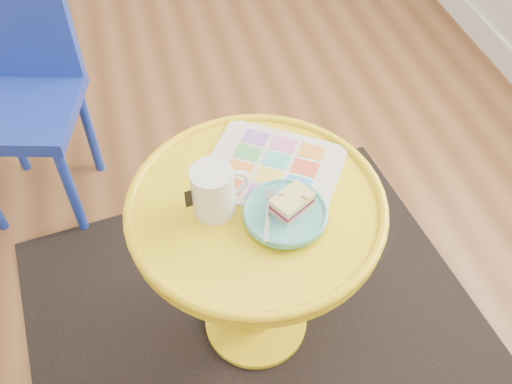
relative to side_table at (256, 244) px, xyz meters
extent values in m
plane|color=brown|center=(-0.62, 0.07, -0.40)|extent=(4.00, 4.00, 0.00)
cube|color=black|center=(0.00, 0.00, -0.40)|extent=(1.40, 1.22, 0.01)
cylinder|color=yellow|center=(0.00, 0.00, -0.39)|extent=(0.30, 0.30, 0.03)
cylinder|color=yellow|center=(0.00, 0.00, -0.12)|extent=(0.10, 0.10, 0.51)
cylinder|color=yellow|center=(0.00, 0.00, 0.14)|extent=(0.59, 0.59, 0.03)
cylinder|color=#182FA0|center=(-0.47, 0.50, -0.22)|extent=(0.03, 0.03, 0.36)
cylinder|color=#182FA0|center=(-0.66, 0.84, -0.22)|extent=(0.03, 0.03, 0.36)
cylinder|color=#182FA0|center=(-0.40, 0.77, -0.22)|extent=(0.03, 0.03, 0.36)
cube|color=#182FA0|center=(-0.57, 0.67, 0.00)|extent=(0.43, 0.43, 0.05)
cube|color=#182FA0|center=(-0.53, 0.82, 0.20)|extent=(0.34, 0.13, 0.37)
cube|color=silver|center=(0.06, 0.09, 0.16)|extent=(0.41, 0.40, 0.01)
cylinder|color=white|center=(-0.09, 0.01, 0.22)|extent=(0.09, 0.09, 0.12)
torus|color=white|center=(-0.04, 0.01, 0.23)|extent=(0.07, 0.02, 0.07)
cylinder|color=#D1B78C|center=(-0.09, 0.01, 0.27)|extent=(0.09, 0.09, 0.01)
cylinder|color=#50A9A6|center=(0.05, -0.06, 0.17)|extent=(0.07, 0.07, 0.01)
cylinder|color=#50A9A6|center=(0.05, -0.06, 0.18)|extent=(0.19, 0.19, 0.01)
cube|color=#D3BC8C|center=(0.07, -0.05, 0.19)|extent=(0.10, 0.09, 0.01)
cube|color=maroon|center=(0.07, -0.05, 0.20)|extent=(0.10, 0.09, 0.01)
cube|color=#EADB8C|center=(0.07, -0.05, 0.21)|extent=(0.10, 0.09, 0.02)
cube|color=silver|center=(0.01, -0.07, 0.19)|extent=(0.05, 0.11, 0.00)
cube|color=silver|center=(0.03, -0.01, 0.19)|extent=(0.03, 0.04, 0.00)
camera|label=1|loc=(-0.21, -0.79, 1.15)|focal=40.00mm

